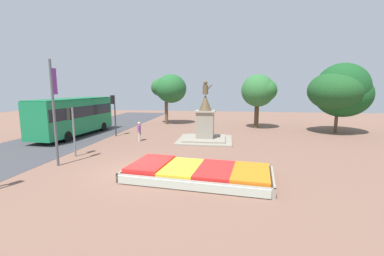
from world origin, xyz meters
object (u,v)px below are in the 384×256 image
object	(u,v)px
statue_monument	(205,127)
city_bus	(74,115)
traffic_light_far_corner	(114,108)
traffic_light_mid_block	(72,122)
flower_planter	(197,173)
pedestrian_with_handbag	(139,130)
banner_pole	(54,111)

from	to	relation	value
statue_monument	city_bus	xyz separation A→B (m)	(-12.25, 0.56, 0.79)
traffic_light_far_corner	traffic_light_mid_block	bearing A→B (deg)	-86.53
statue_monument	traffic_light_mid_block	bearing A→B (deg)	-142.64
traffic_light_mid_block	flower_planter	bearing A→B (deg)	-19.27
traffic_light_mid_block	pedestrian_with_handbag	size ratio (longest dim) A/B	1.97
statue_monument	banner_pole	world-z (taller)	banner_pole
banner_pole	pedestrian_with_handbag	xyz separation A→B (m)	(2.29, 7.34, -2.28)
city_bus	traffic_light_mid_block	bearing A→B (deg)	-58.18
traffic_light_mid_block	banner_pole	distance (m)	2.22
statue_monument	traffic_light_far_corner	size ratio (longest dim) A/B	1.33
traffic_light_mid_block	city_bus	size ratio (longest dim) A/B	0.34
statue_monument	pedestrian_with_handbag	size ratio (longest dim) A/B	3.10
traffic_light_far_corner	flower_planter	bearing A→B (deg)	-48.53
traffic_light_far_corner	banner_pole	world-z (taller)	banner_pole
flower_planter	pedestrian_with_handbag	xyz separation A→B (m)	(-5.92, 8.32, 0.63)
statue_monument	traffic_light_mid_block	size ratio (longest dim) A/B	1.57
statue_monument	banner_pole	distance (m)	11.45
statue_monument	pedestrian_with_handbag	bearing A→B (deg)	-171.48
statue_monument	city_bus	distance (m)	12.29
traffic_light_far_corner	pedestrian_with_handbag	xyz separation A→B (m)	(3.02, -1.80, -1.73)
city_bus	pedestrian_with_handbag	distance (m)	6.98
traffic_light_far_corner	city_bus	distance (m)	3.82
statue_monument	traffic_light_mid_block	xyz separation A→B (m)	(-8.08, -6.16, 1.05)
banner_pole	pedestrian_with_handbag	distance (m)	8.02
statue_monument	traffic_light_mid_block	distance (m)	10.21
city_bus	statue_monument	bearing A→B (deg)	-2.62
flower_planter	statue_monument	distance (m)	9.20
flower_planter	traffic_light_mid_block	bearing A→B (deg)	160.73
statue_monument	pedestrian_with_handbag	xyz separation A→B (m)	(-5.49, -0.82, -0.30)
traffic_light_mid_block	traffic_light_far_corner	bearing A→B (deg)	93.47
city_bus	banner_pole	bearing A→B (deg)	-62.86
traffic_light_mid_block	banner_pole	xyz separation A→B (m)	(0.30, -2.00, 0.93)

